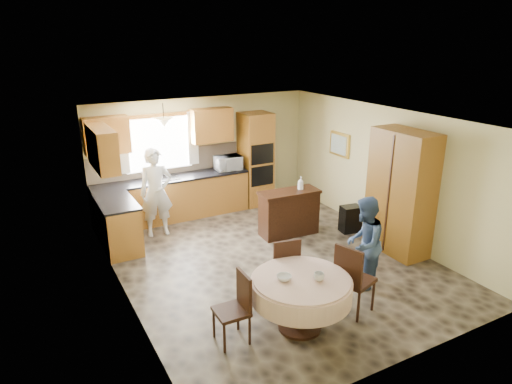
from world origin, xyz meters
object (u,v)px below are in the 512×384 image
Objects in this scene: chair_left at (237,304)px; person_sink at (156,193)px; cupboard at (401,192)px; chair_back at (284,265)px; dining_table at (301,289)px; oven_tower at (256,159)px; sideboard at (289,214)px; person_dining at (364,243)px; chair_right at (352,276)px.

chair_left is 3.73m from person_sink.
chair_back is (-2.68, -0.41, -0.56)m from cupboard.
chair_back is at bearing 75.23° from dining_table.
oven_tower is at bearing 20.01° from person_sink.
sideboard is 1.18× the size of chair_back.
person_dining is at bearing 17.19° from dining_table.
chair_left is 0.88× the size of chair_right.
person_sink is (-1.55, 3.95, 0.28)m from chair_right.
person_sink is at bearing 154.92° from sideboard.
oven_tower is at bearing -130.44° from person_dining.
person_dining is (0.64, 0.50, 0.15)m from chair_right.
sideboard is 3.43m from chair_left.
chair_left is at bearing 63.78° from chair_right.
chair_right is 4.25m from person_sink.
chair_left is 1.68m from chair_right.
sideboard reaches higher than dining_table.
person_sink is (-3.60, 2.76, -0.24)m from cupboard.
chair_back is at bearing -67.84° from person_sink.
oven_tower is 2.27× the size of chair_left.
sideboard is at bearing 131.43° from cupboard.
oven_tower is at bearing 150.20° from chair_left.
cupboard is 1.67× the size of dining_table.
person_sink reaches higher than person_dining.
chair_back is at bearing 20.76° from chair_right.
chair_left is (-3.72, -0.95, -0.59)m from cupboard.
person_sink reaches higher than chair_back.
chair_right is at bearing 2.46° from person_dining.
cupboard reaches higher than dining_table.
sideboard is at bearing -98.47° from oven_tower.
person_sink reaches higher than dining_table.
oven_tower is 2.00× the size of chair_right.
person_dining reaches higher than sideboard.
cupboard reaches higher than person_sink.
person_sink reaches higher than chair_left.
chair_right is at bearing -62.70° from person_sink.
dining_table is 0.75m from chair_back.
cupboard reaches higher than person_dining.
chair_right is at bearing -101.02° from sideboard.
chair_right is (0.62, -0.78, 0.03)m from chair_back.
chair_right is 0.82m from person_dining.
oven_tower reaches higher than sideboard.
oven_tower is 1.59× the size of dining_table.
person_sink reaches higher than chair_right.
dining_table is 0.82m from chair_right.
dining_table is 1.33× the size of chair_back.
oven_tower is 4.71m from chair_right.
sideboard is at bearing 137.83° from chair_left.
chair_left is (-0.85, 0.19, -0.07)m from dining_table.
chair_back is 1.00m from chair_right.
cupboard is 3.13m from dining_table.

